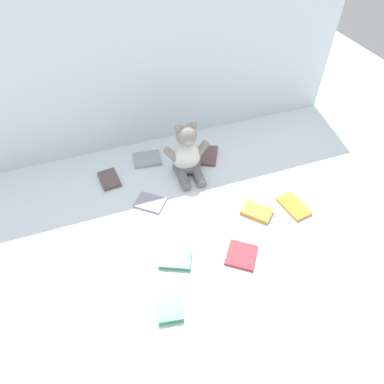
{
  "coord_description": "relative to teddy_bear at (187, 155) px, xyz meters",
  "views": [
    {
      "loc": [
        -0.26,
        -0.91,
        1.0
      ],
      "look_at": [
        0.02,
        -0.1,
        0.1
      ],
      "focal_mm": 32.04,
      "sensor_mm": 36.0,
      "label": 1
    }
  ],
  "objects": [
    {
      "name": "ground_plane",
      "position": [
        -0.08,
        -0.11,
        -0.09
      ],
      "size": [
        3.2,
        3.2,
        0.0
      ],
      "primitive_type": "plane",
      "color": "silver"
    },
    {
      "name": "backdrop_drape",
      "position": [
        -0.08,
        0.27,
        0.25
      ],
      "size": [
        1.76,
        0.03,
        0.68
      ],
      "primitive_type": "cube",
      "color": "silver",
      "rests_on": "ground_plane"
    },
    {
      "name": "teddy_bear",
      "position": [
        0.0,
        0.0,
        0.0
      ],
      "size": [
        0.2,
        0.17,
        0.23
      ],
      "rotation": [
        0.0,
        0.0,
        -0.06
      ],
      "color": "white",
      "rests_on": "ground_plane"
    },
    {
      "name": "book_case_0",
      "position": [
        0.12,
        0.06,
        -0.08
      ],
      "size": [
        0.12,
        0.14,
        0.01
      ],
      "primitive_type": "cube",
      "rotation": [
        0.0,
        0.0,
        2.66
      ],
      "color": "brown",
      "rests_on": "ground_plane"
    },
    {
      "name": "book_case_1",
      "position": [
        -0.18,
        -0.4,
        -0.08
      ],
      "size": [
        0.13,
        0.12,
        0.02
      ],
      "primitive_type": "cube",
      "rotation": [
        0.0,
        0.0,
        4.29
      ],
      "color": "#358B64",
      "rests_on": "ground_plane"
    },
    {
      "name": "book_case_2",
      "position": [
        -0.32,
        0.05,
        -0.08
      ],
      "size": [
        0.08,
        0.12,
        0.02
      ],
      "primitive_type": "cube",
      "rotation": [
        0.0,
        0.0,
        0.11
      ],
      "color": "#594747",
      "rests_on": "ground_plane"
    },
    {
      "name": "book_case_3",
      "position": [
        0.17,
        -0.31,
        -0.08
      ],
      "size": [
        0.13,
        0.13,
        0.02
      ],
      "primitive_type": "cube",
      "rotation": [
        0.0,
        0.0,
        0.73
      ],
      "color": "orange",
      "rests_on": "ground_plane"
    },
    {
      "name": "book_case_4",
      "position": [
        -0.25,
        -0.56,
        -0.08
      ],
      "size": [
        0.09,
        0.12,
        0.02
      ],
      "primitive_type": "cube",
      "rotation": [
        0.0,
        0.0,
        6.11
      ],
      "color": "#2D9553",
      "rests_on": "ground_plane"
    },
    {
      "name": "book_case_5",
      "position": [
        0.04,
        -0.47,
        -0.08
      ],
      "size": [
        0.14,
        0.14,
        0.01
      ],
      "primitive_type": "cube",
      "rotation": [
        0.0,
        0.0,
        5.64
      ],
      "color": "red",
      "rests_on": "ground_plane"
    },
    {
      "name": "book_case_6",
      "position": [
        -0.14,
        0.12,
        -0.08
      ],
      "size": [
        0.13,
        0.11,
        0.01
      ],
      "primitive_type": "cube",
      "rotation": [
        0.0,
        0.0,
        1.45
      ],
      "color": "#899B9D",
      "rests_on": "ground_plane"
    },
    {
      "name": "book_case_7",
      "position": [
        -0.2,
        -0.13,
        -0.08
      ],
      "size": [
        0.13,
        0.13,
        0.01
      ],
      "primitive_type": "cube",
      "rotation": [
        0.0,
        0.0,
        0.89
      ],
      "color": "#9590A9",
      "rests_on": "ground_plane"
    },
    {
      "name": "book_case_8",
      "position": [
        0.32,
        -0.33,
        -0.08
      ],
      "size": [
        0.09,
        0.14,
        0.01
      ],
      "primitive_type": "cube",
      "rotation": [
        0.0,
        0.0,
        3.29
      ],
      "color": "orange",
      "rests_on": "ground_plane"
    }
  ]
}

